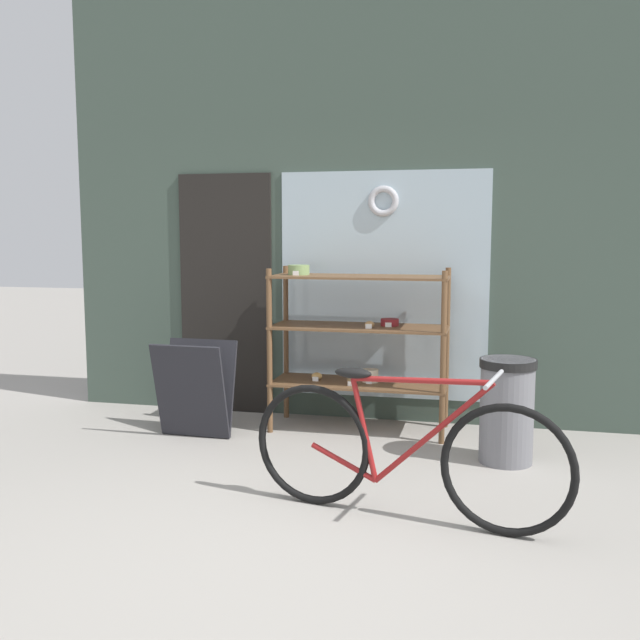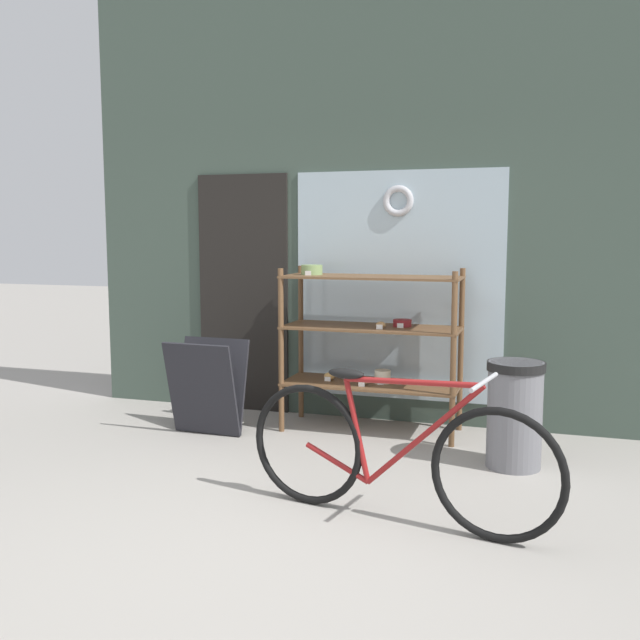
# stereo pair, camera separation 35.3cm
# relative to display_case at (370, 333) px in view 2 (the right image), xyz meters

# --- Properties ---
(ground_plane) EXTENTS (30.00, 30.00, 0.00)m
(ground_plane) POSITION_rel_display_case_xyz_m (-0.05, -2.25, -0.80)
(ground_plane) COLOR gray
(storefront_facade) EXTENTS (5.20, 0.13, 3.98)m
(storefront_facade) POSITION_rel_display_case_xyz_m (-0.08, 0.40, 1.14)
(storefront_facade) COLOR #3D4C42
(storefront_facade) RESTS_ON ground_plane
(display_case) EXTENTS (1.40, 0.52, 1.33)m
(display_case) POSITION_rel_display_case_xyz_m (0.00, 0.00, 0.00)
(display_case) COLOR brown
(display_case) RESTS_ON ground_plane
(bicycle) EXTENTS (1.81, 0.51, 0.85)m
(bicycle) POSITION_rel_display_case_xyz_m (0.57, -1.74, -0.41)
(bicycle) COLOR black
(bicycle) RESTS_ON ground_plane
(sandwich_board) EXTENTS (0.59, 0.40, 0.74)m
(sandwich_board) POSITION_rel_display_case_xyz_m (-1.20, -0.49, -0.42)
(sandwich_board) COLOR #232328
(sandwich_board) RESTS_ON ground_plane
(trash_bin) EXTENTS (0.39, 0.39, 0.73)m
(trash_bin) POSITION_rel_display_case_xyz_m (1.16, -0.58, -0.40)
(trash_bin) COLOR slate
(trash_bin) RESTS_ON ground_plane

